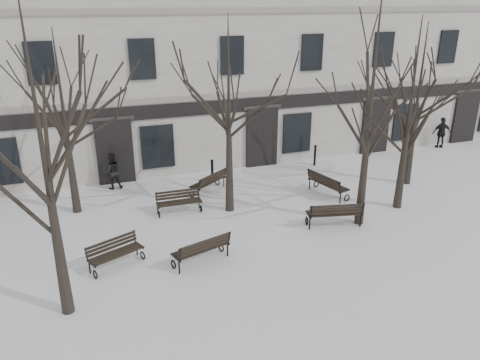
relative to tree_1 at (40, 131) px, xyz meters
name	(u,v)px	position (x,y,z in m)	size (l,w,h in m)	color
ground	(252,254)	(5.69, 1.20, -4.97)	(100.00, 100.00, 0.00)	white
building	(166,44)	(5.69, 14.16, 0.54)	(40.40, 10.20, 11.40)	beige
tree_1	(40,131)	(0.00, 0.00, 0.00)	(5.57, 5.57, 7.95)	black
tree_2	(373,81)	(10.24, 1.98, 0.28)	(5.88, 5.88, 8.39)	black
tree_3	(412,93)	(12.48, 2.71, -0.41)	(5.11, 5.11, 7.29)	black
tree_4	(62,102)	(0.38, 6.51, -0.65)	(4.84, 4.84, 6.91)	black
tree_5	(229,94)	(6.06, 4.65, -0.38)	(5.15, 5.15, 7.35)	black
tree_6	(420,87)	(14.49, 4.74, -0.62)	(4.87, 4.87, 6.96)	black
bench_0	(115,252)	(1.43, 1.93, -4.50)	(1.80, 1.25, 0.87)	black
bench_1	(202,249)	(4.01, 1.18, -4.46)	(1.97, 1.18, 0.94)	black
bench_2	(335,213)	(9.21, 2.02, -4.42)	(2.10, 1.14, 1.01)	black
bench_3	(179,201)	(4.14, 5.11, -4.50)	(1.75, 0.66, 0.87)	black
bench_4	(209,181)	(5.80, 6.64, -4.46)	(1.87, 1.61, 0.93)	black
bench_5	(327,184)	(10.39, 4.69, -4.44)	(1.16, 2.05, 0.98)	black
bollard_a	(212,170)	(6.25, 7.74, -4.38)	(0.14, 0.14, 1.10)	black
bollard_b	(315,154)	(11.71, 8.28, -4.40)	(0.14, 0.14, 1.06)	black
pedestrian_b	(114,188)	(1.96, 8.48, -4.97)	(0.78, 0.61, 1.61)	black
pedestrian_c	(439,147)	(19.71, 8.61, -4.97)	(1.01, 0.42, 1.71)	black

